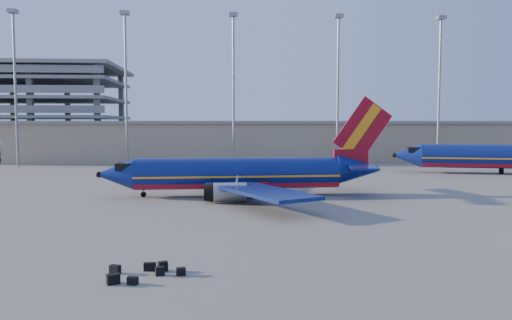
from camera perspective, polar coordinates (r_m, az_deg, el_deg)
name	(u,v)px	position (r m, az deg, el deg)	size (l,w,h in m)	color
ground	(295,203)	(50.11, 4.48, -4.97)	(220.00, 220.00, 0.00)	slate
terminal_building	(302,140)	(108.39, 5.23, 2.24)	(122.00, 16.00, 8.50)	tan
light_mast_row	(286,73)	(96.21, 3.46, 9.90)	(101.60, 1.60, 28.65)	gray
aircraft_main	(245,174)	(55.06, -1.32, -1.66)	(32.63, 31.37, 11.05)	navy
aircraft_second	(508,156)	(88.04, 26.87, 0.37)	(35.39, 16.72, 12.21)	navy
luggage_pile	(142,272)	(27.31, -12.92, -12.37)	(4.11, 2.62, 0.54)	black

